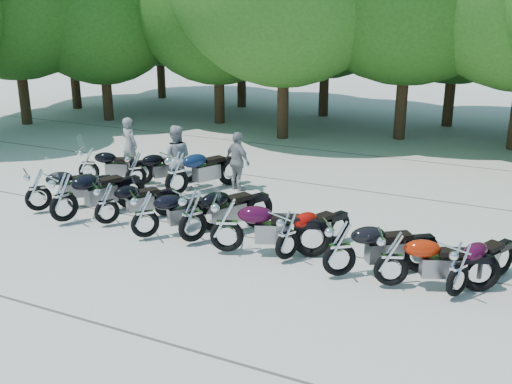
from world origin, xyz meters
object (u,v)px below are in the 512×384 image
at_px(motorcycle_12, 135,169).
at_px(motorcycle_13, 176,172).
at_px(motorcycle_8, 392,257).
at_px(motorcycle_11, 88,164).
at_px(motorcycle_3, 145,213).
at_px(motorcycle_7, 340,247).
at_px(motorcycle_5, 227,224).
at_px(rider_2, 238,161).
at_px(motorcycle_1, 63,196).
at_px(motorcycle_6, 287,234).
at_px(motorcycle_2, 106,203).
at_px(motorcycle_0, 37,189).
at_px(motorcycle_9, 459,268).
at_px(motorcycle_4, 192,214).
at_px(rider_0, 130,145).
at_px(rider_1, 176,158).

relative_size(motorcycle_12, motorcycle_13, 0.85).
relative_size(motorcycle_8, motorcycle_11, 1.04).
height_order(motorcycle_3, motorcycle_7, motorcycle_7).
relative_size(motorcycle_5, rider_2, 1.48).
height_order(motorcycle_1, motorcycle_11, motorcycle_1).
relative_size(motorcycle_6, motorcycle_8, 0.96).
bearing_deg(motorcycle_6, motorcycle_2, 23.22).
relative_size(motorcycle_0, rider_2, 1.36).
distance_m(motorcycle_13, rider_2, 1.76).
bearing_deg(motorcycle_6, motorcycle_8, -163.70).
relative_size(motorcycle_1, motorcycle_7, 1.08).
distance_m(motorcycle_11, rider_2, 4.40).
xyz_separation_m(motorcycle_0, motorcycle_5, (5.48, -0.22, 0.06)).
bearing_deg(motorcycle_5, motorcycle_11, 43.18).
xyz_separation_m(motorcycle_0, motorcycle_11, (-0.58, 2.54, -0.03)).
height_order(motorcycle_9, motorcycle_11, motorcycle_11).
relative_size(motorcycle_4, motorcycle_8, 1.11).
xyz_separation_m(motorcycle_1, rider_2, (2.47, 4.20, 0.13)).
distance_m(motorcycle_8, rider_2, 6.77).
height_order(motorcycle_3, rider_2, rider_2).
bearing_deg(motorcycle_12, motorcycle_4, -179.66).
xyz_separation_m(motorcycle_8, motorcycle_11, (-9.53, 2.81, -0.02)).
bearing_deg(motorcycle_3, motorcycle_13, -28.88).
bearing_deg(motorcycle_0, motorcycle_2, -143.44).
height_order(motorcycle_0, motorcycle_1, motorcycle_1).
height_order(motorcycle_0, motorcycle_6, motorcycle_0).
distance_m(motorcycle_9, rider_0, 11.30).
bearing_deg(motorcycle_1, motorcycle_5, -156.76).
height_order(motorcycle_0, motorcycle_7, motorcycle_7).
bearing_deg(motorcycle_1, motorcycle_6, -154.86).
bearing_deg(motorcycle_7, rider_0, 24.74).
distance_m(motorcycle_7, motorcycle_8, 0.99).
relative_size(motorcycle_3, motorcycle_8, 1.00).
xyz_separation_m(motorcycle_8, motorcycle_9, (1.16, 0.12, -0.03)).
xyz_separation_m(motorcycle_1, motorcycle_2, (1.00, 0.33, -0.12)).
height_order(motorcycle_6, motorcycle_13, motorcycle_13).
relative_size(motorcycle_7, motorcycle_12, 1.08).
xyz_separation_m(motorcycle_0, motorcycle_8, (8.95, -0.27, -0.01)).
relative_size(motorcycle_7, motorcycle_13, 0.93).
height_order(motorcycle_5, motorcycle_6, motorcycle_5).
bearing_deg(motorcycle_11, motorcycle_8, -129.53).
bearing_deg(rider_2, motorcycle_1, 83.54).
distance_m(motorcycle_1, motorcycle_9, 8.98).
bearing_deg(motorcycle_3, motorcycle_12, -9.06).
distance_m(rider_0, rider_1, 2.54).
relative_size(motorcycle_11, motorcycle_13, 0.86).
height_order(motorcycle_8, motorcycle_12, motorcycle_8).
xyz_separation_m(motorcycle_1, rider_0, (-1.46, 4.49, 0.14)).
bearing_deg(motorcycle_6, motorcycle_1, 26.64).
bearing_deg(motorcycle_9, motorcycle_11, 10.55).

